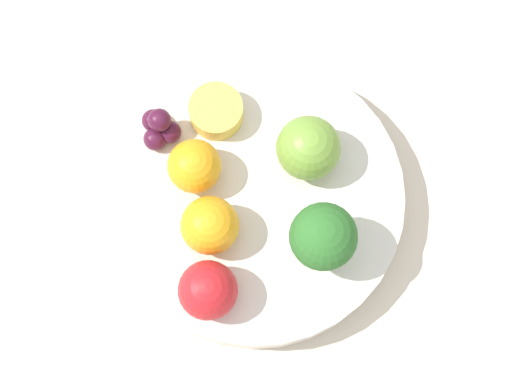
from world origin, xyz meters
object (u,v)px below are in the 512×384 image
object	(u,v)px
apple_red	(308,148)
small_cup	(216,111)
bowl	(256,200)
apple_green	(208,290)
orange_back	(210,226)
grape_cluster	(159,129)
orange_front	(194,166)
broccoli	(323,237)

from	to	relation	value
apple_red	small_cup	world-z (taller)	apple_red
bowl	apple_green	size ratio (longest dim) A/B	5.23
apple_green	small_cup	bearing A→B (deg)	-55.82
orange_back	grape_cluster	size ratio (longest dim) A/B	1.29
bowl	orange_front	bearing A→B (deg)	15.44
broccoli	orange_back	distance (m)	0.09
grape_cluster	bowl	bearing A→B (deg)	-177.72
orange_back	small_cup	size ratio (longest dim) A/B	1.04
broccoli	apple_red	size ratio (longest dim) A/B	1.31
broccoli	orange_front	bearing A→B (deg)	4.27
apple_red	grape_cluster	distance (m)	0.13
apple_red	orange_front	xyz separation A→B (m)	(0.07, 0.07, -0.00)
apple_red	small_cup	size ratio (longest dim) A/B	1.17
broccoli	grape_cluster	bearing A→B (deg)	-0.51
orange_back	apple_green	bearing A→B (deg)	124.79
grape_cluster	small_cup	world-z (taller)	grape_cluster
broccoli	apple_green	size ratio (longest dim) A/B	1.46
broccoli	apple_green	world-z (taller)	broccoli
apple_red	orange_front	size ratio (longest dim) A/B	1.20
orange_front	orange_back	bearing A→B (deg)	140.83
apple_red	small_cup	distance (m)	0.09
apple_green	orange_back	xyz separation A→B (m)	(0.03, -0.04, -0.00)
broccoli	grape_cluster	world-z (taller)	broccoli
orange_front	small_cup	bearing A→B (deg)	-72.30
apple_green	small_cup	distance (m)	0.15
apple_green	orange_front	distance (m)	0.10
bowl	grape_cluster	size ratio (longest dim) A/B	6.76
grape_cluster	broccoli	bearing A→B (deg)	179.49
orange_front	small_cup	size ratio (longest dim) A/B	0.98
bowl	broccoli	xyz separation A→B (m)	(-0.07, 0.01, 0.06)
broccoli	orange_front	xyz separation A→B (m)	(0.12, 0.01, -0.02)
bowl	orange_back	world-z (taller)	orange_back
broccoli	apple_green	xyz separation A→B (m)	(0.05, 0.08, -0.02)
grape_cluster	small_cup	xyz separation A→B (m)	(-0.03, -0.04, -0.00)
broccoli	grape_cluster	size ratio (longest dim) A/B	1.89
apple_green	orange_back	world-z (taller)	same
apple_red	bowl	bearing A→B (deg)	73.21
orange_back	bowl	bearing A→B (deg)	-104.04
apple_green	orange_front	bearing A→B (deg)	-47.21
small_cup	orange_back	bearing A→B (deg)	123.87
apple_green	small_cup	xyz separation A→B (m)	(0.09, -0.13, -0.01)
bowl	orange_back	distance (m)	0.06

